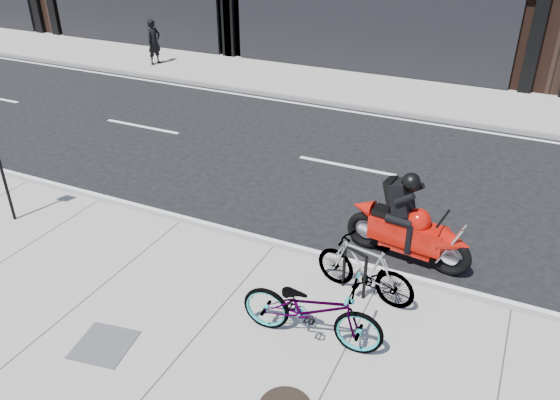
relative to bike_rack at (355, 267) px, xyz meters
The scene contains 9 objects.
ground 3.16m from the bike_rack, 123.04° to the left, with size 120.00×120.00×0.00m, color black.
sidewalk_near 2.98m from the bike_rack, 125.17° to the right, with size 60.00×6.00×0.13m, color gray.
sidewalk_far 10.50m from the bike_rack, 99.28° to the left, with size 60.00×3.50×0.13m, color gray.
bike_rack is the anchor object (origin of this frame).
bicycle_front 1.27m from the bike_rack, 99.19° to the right, with size 0.71×2.03×1.07m, color gray.
bicycle_rear 0.16m from the bike_rack, ahead, with size 0.47×1.66×1.00m, color gray.
motorcycle 1.51m from the bike_rack, 67.27° to the left, with size 2.25×0.73×1.68m.
pedestrian 14.77m from the bike_rack, 138.41° to the left, with size 0.59×0.39×1.62m, color black.
utility_grate 3.82m from the bike_rack, 136.55° to the right, with size 0.75×0.75×0.01m, color #4B4B4D.
Camera 1 is at (3.57, -9.28, 5.57)m, focal length 35.00 mm.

